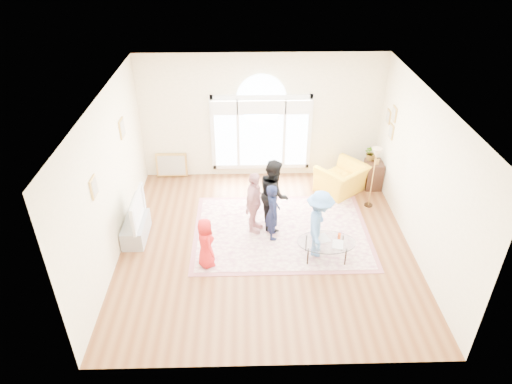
{
  "coord_description": "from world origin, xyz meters",
  "views": [
    {
      "loc": [
        -0.4,
        -7.55,
        6.02
      ],
      "look_at": [
        -0.2,
        0.3,
        1.11
      ],
      "focal_mm": 32.0,
      "sensor_mm": 36.0,
      "label": 1
    }
  ],
  "objects_px": {
    "area_rug": "(281,231)",
    "coffee_table": "(326,242)",
    "television": "(133,209)",
    "tv_console": "(136,229)",
    "armchair": "(342,179)"
  },
  "relations": [
    {
      "from": "area_rug",
      "to": "tv_console",
      "type": "relative_size",
      "value": 3.6
    },
    {
      "from": "television",
      "to": "armchair",
      "type": "xyz_separation_m",
      "value": [
        4.7,
        1.75,
        -0.38
      ]
    },
    {
      "from": "area_rug",
      "to": "armchair",
      "type": "height_order",
      "value": "armchair"
    },
    {
      "from": "television",
      "to": "armchair",
      "type": "distance_m",
      "value": 5.03
    },
    {
      "from": "tv_console",
      "to": "television",
      "type": "distance_m",
      "value": 0.53
    },
    {
      "from": "area_rug",
      "to": "television",
      "type": "height_order",
      "value": "television"
    },
    {
      "from": "area_rug",
      "to": "tv_console",
      "type": "bearing_deg",
      "value": -177.72
    },
    {
      "from": "coffee_table",
      "to": "television",
      "type": "bearing_deg",
      "value": 171.01
    },
    {
      "from": "television",
      "to": "area_rug",
      "type": "bearing_deg",
      "value": 2.29
    },
    {
      "from": "area_rug",
      "to": "tv_console",
      "type": "height_order",
      "value": "tv_console"
    },
    {
      "from": "area_rug",
      "to": "tv_console",
      "type": "xyz_separation_m",
      "value": [
        -3.11,
        -0.12,
        0.2
      ]
    },
    {
      "from": "coffee_table",
      "to": "area_rug",
      "type": "bearing_deg",
      "value": 134.2
    },
    {
      "from": "area_rug",
      "to": "coffee_table",
      "type": "distance_m",
      "value": 1.28
    },
    {
      "from": "tv_console",
      "to": "coffee_table",
      "type": "distance_m",
      "value": 4.0
    },
    {
      "from": "area_rug",
      "to": "coffee_table",
      "type": "relative_size",
      "value": 3.03
    }
  ]
}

